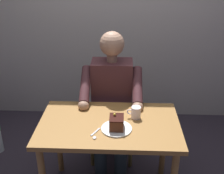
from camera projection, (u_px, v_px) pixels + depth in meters
name	position (u px, v px, depth m)	size (l,w,h in m)	color
dining_table	(109.00, 133.00, 2.16)	(1.06, 0.64, 0.71)	olive
chair	(112.00, 109.00, 2.76)	(0.42, 0.42, 0.88)	olive
seated_person	(112.00, 101.00, 2.53)	(0.53, 0.58, 1.27)	#4A272B
dessert_plate	(117.00, 129.00, 2.04)	(0.22, 0.22, 0.01)	white
cake_slice	(117.00, 123.00, 2.02)	(0.10, 0.12, 0.11)	#5B301E
coffee_cup	(136.00, 112.00, 2.16)	(0.11, 0.07, 0.10)	white
dessert_spoon	(95.00, 135.00, 1.97)	(0.06, 0.14, 0.01)	silver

